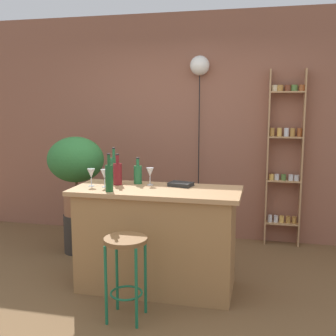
{
  "coord_description": "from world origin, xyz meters",
  "views": [
    {
      "loc": [
        0.93,
        -3.22,
        1.69
      ],
      "look_at": [
        0.05,
        0.55,
        1.09
      ],
      "focal_mm": 44.18,
      "sensor_mm": 36.0,
      "label": 1
    }
  ],
  "objects_px": {
    "spice_shelf": "(285,155)",
    "wine_glass_center": "(104,175)",
    "bottle_wine_red": "(114,169)",
    "pendant_globe_light": "(200,68)",
    "cookbook": "(181,184)",
    "bar_stool": "(126,259)",
    "bottle_sauce_amber": "(118,173)",
    "potted_plant": "(76,164)",
    "plant_stool": "(78,233)",
    "bottle_soda_blue": "(138,174)",
    "wine_glass_right": "(150,173)",
    "bottle_olive_oil": "(109,177)",
    "wine_glass_left": "(91,174)"
  },
  "relations": [
    {
      "from": "plant_stool",
      "to": "potted_plant",
      "type": "xyz_separation_m",
      "value": [
        0.0,
        0.0,
        0.8
      ]
    },
    {
      "from": "pendant_globe_light",
      "to": "cookbook",
      "type": "bearing_deg",
      "value": -87.91
    },
    {
      "from": "cookbook",
      "to": "plant_stool",
      "type": "bearing_deg",
      "value": 169.91
    },
    {
      "from": "plant_stool",
      "to": "bottle_soda_blue",
      "type": "bearing_deg",
      "value": -30.45
    },
    {
      "from": "bottle_soda_blue",
      "to": "bottle_sauce_amber",
      "type": "bearing_deg",
      "value": -150.81
    },
    {
      "from": "bar_stool",
      "to": "wine_glass_right",
      "type": "relative_size",
      "value": 4.07
    },
    {
      "from": "bar_stool",
      "to": "wine_glass_left",
      "type": "relative_size",
      "value": 4.07
    },
    {
      "from": "bottle_wine_red",
      "to": "bottle_sauce_amber",
      "type": "height_order",
      "value": "bottle_wine_red"
    },
    {
      "from": "bottle_wine_red",
      "to": "plant_stool",
      "type": "bearing_deg",
      "value": 143.2
    },
    {
      "from": "bottle_soda_blue",
      "to": "cookbook",
      "type": "height_order",
      "value": "bottle_soda_blue"
    },
    {
      "from": "plant_stool",
      "to": "bottle_wine_red",
      "type": "xyz_separation_m",
      "value": [
        0.63,
        -0.47,
        0.85
      ]
    },
    {
      "from": "bottle_wine_red",
      "to": "cookbook",
      "type": "bearing_deg",
      "value": -6.17
    },
    {
      "from": "wine_glass_center",
      "to": "cookbook",
      "type": "bearing_deg",
      "value": 17.14
    },
    {
      "from": "plant_stool",
      "to": "cookbook",
      "type": "relative_size",
      "value": 2.11
    },
    {
      "from": "cookbook",
      "to": "bottle_wine_red",
      "type": "bearing_deg",
      "value": -173.65
    },
    {
      "from": "bottle_wine_red",
      "to": "wine_glass_left",
      "type": "height_order",
      "value": "bottle_wine_red"
    },
    {
      "from": "cookbook",
      "to": "spice_shelf",
      "type": "bearing_deg",
      "value": 66.51
    },
    {
      "from": "spice_shelf",
      "to": "bottle_wine_red",
      "type": "distance_m",
      "value": 2.1
    },
    {
      "from": "wine_glass_center",
      "to": "pendant_globe_light",
      "type": "height_order",
      "value": "pendant_globe_light"
    },
    {
      "from": "wine_glass_center",
      "to": "wine_glass_right",
      "type": "distance_m",
      "value": 0.42
    },
    {
      "from": "pendant_globe_light",
      "to": "spice_shelf",
      "type": "bearing_deg",
      "value": -1.45
    },
    {
      "from": "potted_plant",
      "to": "bottle_soda_blue",
      "type": "bearing_deg",
      "value": -30.45
    },
    {
      "from": "spice_shelf",
      "to": "wine_glass_right",
      "type": "bearing_deg",
      "value": -132.92
    },
    {
      "from": "bottle_olive_oil",
      "to": "bottle_wine_red",
      "type": "bearing_deg",
      "value": 105.39
    },
    {
      "from": "pendant_globe_light",
      "to": "bottle_soda_blue",
      "type": "bearing_deg",
      "value": -105.37
    },
    {
      "from": "bottle_soda_blue",
      "to": "wine_glass_center",
      "type": "relative_size",
      "value": 1.53
    },
    {
      "from": "spice_shelf",
      "to": "potted_plant",
      "type": "xyz_separation_m",
      "value": [
        -2.3,
        -0.8,
        -0.08
      ]
    },
    {
      "from": "bottle_wine_red",
      "to": "pendant_globe_light",
      "type": "distance_m",
      "value": 1.79
    },
    {
      "from": "plant_stool",
      "to": "pendant_globe_light",
      "type": "relative_size",
      "value": 0.19
    },
    {
      "from": "bottle_sauce_amber",
      "to": "wine_glass_center",
      "type": "height_order",
      "value": "bottle_sauce_amber"
    },
    {
      "from": "bottle_olive_oil",
      "to": "bar_stool",
      "type": "bearing_deg",
      "value": -54.63
    },
    {
      "from": "plant_stool",
      "to": "bottle_soda_blue",
      "type": "xyz_separation_m",
      "value": [
        0.89,
        -0.52,
        0.81
      ]
    },
    {
      "from": "spice_shelf",
      "to": "wine_glass_center",
      "type": "distance_m",
      "value": 2.27
    },
    {
      "from": "bottle_sauce_amber",
      "to": "wine_glass_left",
      "type": "distance_m",
      "value": 0.25
    },
    {
      "from": "bottle_sauce_amber",
      "to": "plant_stool",
      "type": "bearing_deg",
      "value": 139.43
    },
    {
      "from": "bar_stool",
      "to": "bottle_soda_blue",
      "type": "xyz_separation_m",
      "value": [
        -0.14,
        0.79,
        0.54
      ]
    },
    {
      "from": "pendant_globe_light",
      "to": "potted_plant",
      "type": "bearing_deg",
      "value": -146.71
    },
    {
      "from": "bar_stool",
      "to": "spice_shelf",
      "type": "relative_size",
      "value": 0.32
    },
    {
      "from": "bottle_wine_red",
      "to": "wine_glass_right",
      "type": "relative_size",
      "value": 2.04
    },
    {
      "from": "plant_stool",
      "to": "cookbook",
      "type": "xyz_separation_m",
      "value": [
        1.31,
        -0.55,
        0.74
      ]
    },
    {
      "from": "bottle_wine_red",
      "to": "wine_glass_center",
      "type": "xyz_separation_m",
      "value": [
        0.01,
        -0.28,
        -0.01
      ]
    },
    {
      "from": "plant_stool",
      "to": "bottle_wine_red",
      "type": "relative_size",
      "value": 1.32
    },
    {
      "from": "bar_stool",
      "to": "plant_stool",
      "type": "xyz_separation_m",
      "value": [
        -1.03,
        1.31,
        -0.28
      ]
    },
    {
      "from": "spice_shelf",
      "to": "potted_plant",
      "type": "distance_m",
      "value": 2.43
    },
    {
      "from": "bottle_sauce_amber",
      "to": "cookbook",
      "type": "relative_size",
      "value": 1.4
    },
    {
      "from": "bar_stool",
      "to": "bottle_sauce_amber",
      "type": "distance_m",
      "value": 0.94
    },
    {
      "from": "bottle_soda_blue",
      "to": "cookbook",
      "type": "distance_m",
      "value": 0.43
    },
    {
      "from": "bottle_olive_oil",
      "to": "wine_glass_left",
      "type": "height_order",
      "value": "bottle_olive_oil"
    },
    {
      "from": "bottle_olive_oil",
      "to": "bottle_wine_red",
      "type": "xyz_separation_m",
      "value": [
        -0.12,
        0.45,
        0.0
      ]
    },
    {
      "from": "spice_shelf",
      "to": "bottle_sauce_amber",
      "type": "height_order",
      "value": "spice_shelf"
    }
  ]
}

